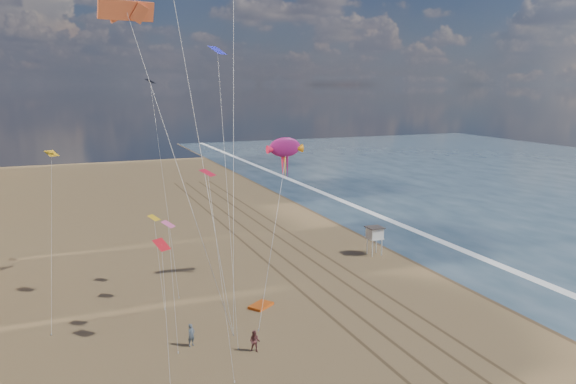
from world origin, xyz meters
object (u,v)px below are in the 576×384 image
at_px(kite_flyer_b, 255,341).
at_px(grounded_kite, 261,305).
at_px(lifeguard_stand, 375,233).
at_px(kite_flyer_a, 191,335).
at_px(show_kite, 285,148).

bearing_deg(kite_flyer_b, grounded_kite, 100.89).
distance_m(lifeguard_stand, kite_flyer_a, 30.43).
distance_m(kite_flyer_a, kite_flyer_b, 5.17).
relative_size(lifeguard_stand, grounded_kite, 1.55).
bearing_deg(show_kite, lifeguard_stand, 17.20).
relative_size(grounded_kite, show_kite, 0.12).
xyz_separation_m(show_kite, kite_flyer_b, (-8.26, -14.54, -13.19)).
relative_size(show_kite, kite_flyer_a, 10.02).
height_order(lifeguard_stand, kite_flyer_a, lifeguard_stand).
height_order(lifeguard_stand, grounded_kite, lifeguard_stand).
distance_m(grounded_kite, show_kite, 16.03).
bearing_deg(lifeguard_stand, kite_flyer_b, -139.15).
xyz_separation_m(grounded_kite, show_kite, (4.88, 6.23, 13.94)).
distance_m(show_kite, kite_flyer_b, 21.30).
height_order(show_kite, kite_flyer_b, show_kite).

